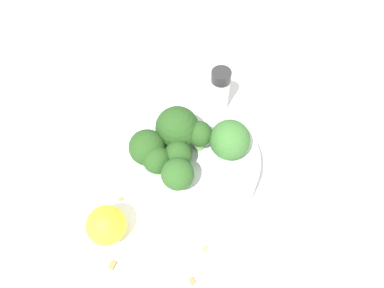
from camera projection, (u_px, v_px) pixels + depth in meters
ground_plane at (192, 177)px, 0.53m from camera, size 3.00×3.00×0.00m
bowl at (192, 167)px, 0.51m from camera, size 0.18×0.18×0.05m
broccoli_floret_0 at (199, 135)px, 0.48m from camera, size 0.03×0.03×0.05m
broccoli_floret_1 at (230, 140)px, 0.47m from camera, size 0.05×0.05×0.05m
broccoli_floret_2 at (176, 153)px, 0.46m from camera, size 0.03×0.03×0.04m
broccoli_floret_3 at (179, 127)px, 0.48m from camera, size 0.06×0.06×0.06m
broccoli_floret_4 at (147, 148)px, 0.46m from camera, size 0.05×0.05×0.05m
broccoli_floret_5 at (178, 174)px, 0.44m from camera, size 0.04×0.04×0.05m
broccoli_floret_6 at (157, 161)px, 0.46m from camera, size 0.03×0.03×0.04m
pepper_shaker at (220, 90)px, 0.58m from camera, size 0.03×0.03×0.08m
lemon_wedge at (106, 224)px, 0.47m from camera, size 0.05×0.05×0.05m
almond_crumb_0 at (205, 248)px, 0.47m from camera, size 0.01×0.01×0.01m
almond_crumb_1 at (192, 281)px, 0.45m from camera, size 0.01×0.01×0.01m
almond_crumb_2 at (112, 265)px, 0.46m from camera, size 0.01×0.01×0.01m
almond_crumb_3 at (121, 198)px, 0.51m from camera, size 0.01×0.01×0.01m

